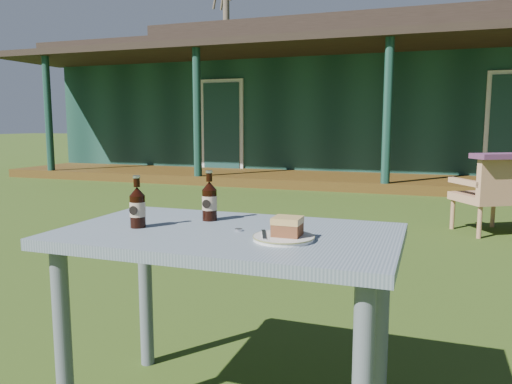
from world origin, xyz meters
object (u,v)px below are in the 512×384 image
at_px(cola_bottle_near, 209,201).
at_px(cake_slice, 287,226).
at_px(cafe_table, 228,258).
at_px(cola_bottle_far, 137,207).
at_px(plate, 284,238).
at_px(armchair_left, 493,191).

bearing_deg(cola_bottle_near, cake_slice, -29.59).
xyz_separation_m(cafe_table, cola_bottle_near, (-0.14, 0.15, 0.18)).
xyz_separation_m(cafe_table, cake_slice, (0.24, -0.07, 0.15)).
distance_m(cola_bottle_near, cola_bottle_far, 0.29).
relative_size(plate, cola_bottle_far, 1.06).
height_order(cafe_table, armchair_left, armchair_left).
xyz_separation_m(cola_bottle_far, armchair_left, (1.60, 3.83, -0.37)).
bearing_deg(cola_bottle_near, cafe_table, -46.79).
xyz_separation_m(plate, cake_slice, (0.01, 0.01, 0.04)).
relative_size(cafe_table, plate, 5.88).
height_order(cola_bottle_near, armchair_left, cola_bottle_near).
distance_m(cafe_table, cola_bottle_far, 0.38).
distance_m(cake_slice, cola_bottle_far, 0.57).
bearing_deg(plate, cola_bottle_far, 178.40).
relative_size(cola_bottle_near, cola_bottle_far, 1.03).
height_order(cola_bottle_near, cola_bottle_far, cola_bottle_near).
distance_m(plate, cola_bottle_near, 0.44).
distance_m(cafe_table, cola_bottle_near, 0.27).
distance_m(plate, cola_bottle_far, 0.57).
relative_size(cake_slice, cola_bottle_far, 0.48).
xyz_separation_m(cafe_table, cola_bottle_far, (-0.33, -0.06, 0.18)).
height_order(cake_slice, cola_bottle_near, cola_bottle_near).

